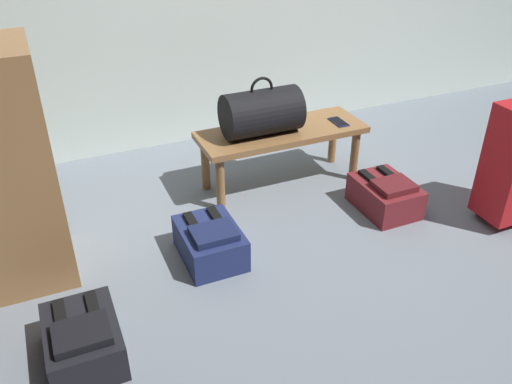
{
  "coord_description": "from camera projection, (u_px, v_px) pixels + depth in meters",
  "views": [
    {
      "loc": [
        -1.26,
        -1.86,
        1.67
      ],
      "look_at": [
        -0.32,
        0.3,
        0.25
      ],
      "focal_mm": 37.5,
      "sensor_mm": 36.0,
      "label": 1
    }
  ],
  "objects": [
    {
      "name": "ground_plane",
      "position": [
        336.0,
        248.0,
        2.76
      ],
      "size": [
        6.6,
        6.6,
        0.0
      ],
      "primitive_type": "plane",
      "color": "slate"
    },
    {
      "name": "backpack_maroon",
      "position": [
        385.0,
        195.0,
        3.03
      ],
      "size": [
        0.28,
        0.38,
        0.21
      ],
      "color": "maroon",
      "rests_on": "ground"
    },
    {
      "name": "duffel_bag_black",
      "position": [
        262.0,
        112.0,
        3.03
      ],
      "size": [
        0.44,
        0.26,
        0.34
      ],
      "color": "black",
      "rests_on": "bench"
    },
    {
      "name": "bench",
      "position": [
        282.0,
        138.0,
        3.17
      ],
      "size": [
        1.0,
        0.36,
        0.37
      ],
      "color": "olive",
      "rests_on": "ground"
    },
    {
      "name": "backpack_navy",
      "position": [
        210.0,
        242.0,
        2.65
      ],
      "size": [
        0.28,
        0.38,
        0.21
      ],
      "color": "navy",
      "rests_on": "ground"
    },
    {
      "name": "backpack_dark",
      "position": [
        83.0,
        340.0,
        2.09
      ],
      "size": [
        0.28,
        0.38,
        0.21
      ],
      "color": "black",
      "rests_on": "ground"
    },
    {
      "name": "cell_phone",
      "position": [
        338.0,
        122.0,
        3.22
      ],
      "size": [
        0.07,
        0.14,
        0.01
      ],
      "color": "#191E4C",
      "rests_on": "bench"
    }
  ]
}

